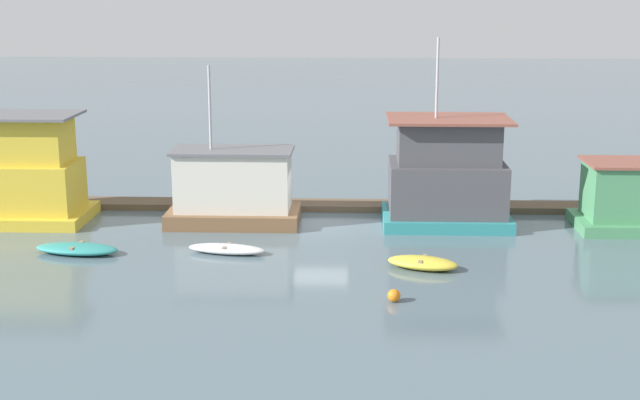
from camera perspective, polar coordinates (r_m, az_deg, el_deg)
name	(u,v)px	position (r m, az deg, el deg)	size (l,w,h in m)	color
ground_plane	(321,225)	(40.77, 0.06, -1.59)	(200.00, 200.00, 0.00)	slate
dock_walkway	(323,205)	(43.76, 0.22, -0.34)	(59.60, 1.66, 0.30)	brown
houseboat_yellow	(13,174)	(43.30, -19.04, 1.58)	(6.76, 4.03, 5.00)	gold
houseboat_brown	(234,189)	(40.85, -5.56, 0.70)	(6.01, 3.33, 7.22)	brown
houseboat_teal	(447,177)	(40.84, 8.12, 1.49)	(5.76, 4.09, 8.45)	teal
dinghy_teal	(77,249)	(37.65, -15.29, -3.03)	(3.63, 1.82, 0.41)	teal
dinghy_white	(227,249)	(36.56, -5.99, -3.13)	(3.35, 1.53, 0.38)	white
dinghy_yellow	(423,263)	(34.63, 6.59, -4.02)	(2.99, 2.01, 0.47)	yellow
mooring_post_far_left	(420,199)	(42.64, 6.44, 0.09)	(0.30, 0.30, 1.57)	#846B4C
buoy_orange	(394,296)	(30.98, 4.76, -6.11)	(0.45, 0.45, 0.45)	orange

